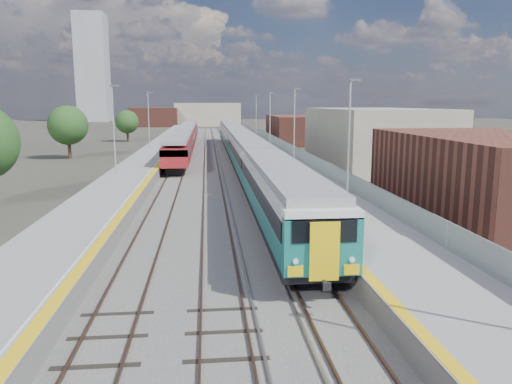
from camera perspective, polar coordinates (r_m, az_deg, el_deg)
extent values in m
plane|color=#47443A|center=(59.61, -3.27, 3.38)|extent=(320.00, 320.00, 0.00)
cube|color=#565451|center=(62.04, -5.45, 3.64)|extent=(10.50, 155.00, 0.06)
cube|color=#4C3323|center=(64.59, -2.77, 4.01)|extent=(0.07, 160.00, 0.14)
cube|color=#4C3323|center=(64.68, -1.49, 4.02)|extent=(0.07, 160.00, 0.14)
cube|color=#4C3323|center=(64.52, -5.88, 3.96)|extent=(0.07, 160.00, 0.14)
cube|color=#4C3323|center=(64.52, -4.60, 3.98)|extent=(0.07, 160.00, 0.14)
cube|color=#4C3323|center=(64.63, -8.99, 3.90)|extent=(0.07, 160.00, 0.14)
cube|color=#4C3323|center=(64.56, -7.71, 3.92)|extent=(0.07, 160.00, 0.14)
cube|color=gray|center=(64.58, -3.06, 3.99)|extent=(0.08, 160.00, 0.10)
cube|color=gray|center=(64.53, -4.30, 3.97)|extent=(0.08, 160.00, 0.10)
cube|color=slate|center=(62.46, 1.46, 4.16)|extent=(4.70, 155.00, 1.00)
cube|color=gray|center=(62.41, 1.46, 4.62)|extent=(4.70, 155.00, 0.03)
cube|color=yellow|center=(62.19, -0.47, 4.63)|extent=(0.40, 155.00, 0.01)
cube|color=gray|center=(62.67, 3.47, 5.18)|extent=(0.06, 155.00, 1.20)
cylinder|color=#9EA0A3|center=(32.50, 10.56, 6.03)|extent=(0.12, 0.12, 7.50)
cube|color=#4C4C4F|center=(32.53, 11.21, 12.45)|extent=(0.70, 0.18, 0.14)
cylinder|color=#9EA0A3|center=(51.98, 4.41, 7.65)|extent=(0.12, 0.12, 7.50)
cube|color=#4C4C4F|center=(52.00, 4.74, 11.67)|extent=(0.70, 0.18, 0.14)
cylinder|color=#9EA0A3|center=(71.75, 1.61, 8.36)|extent=(0.12, 0.12, 7.50)
cube|color=#4C4C4F|center=(71.76, 1.83, 11.27)|extent=(0.70, 0.18, 0.14)
cylinder|color=#9EA0A3|center=(91.62, 0.02, 8.75)|extent=(0.12, 0.12, 7.50)
cube|color=#4C4C4F|center=(91.63, 0.18, 11.03)|extent=(0.70, 0.18, 0.14)
cube|color=slate|center=(62.34, -11.73, 3.94)|extent=(4.30, 155.00, 1.00)
cube|color=gray|center=(62.29, -11.75, 4.41)|extent=(4.30, 155.00, 0.03)
cube|color=yellow|center=(62.11, -10.00, 4.47)|extent=(0.45, 155.00, 0.01)
cube|color=silver|center=(62.14, -10.33, 4.46)|extent=(0.08, 155.00, 0.01)
cylinder|color=#9EA0A3|center=(43.90, -15.95, 6.84)|extent=(0.12, 0.12, 7.50)
cube|color=#4C4C4F|center=(43.82, -15.85, 11.62)|extent=(0.70, 0.18, 0.14)
cylinder|color=#9EA0A3|center=(69.62, -12.17, 8.08)|extent=(0.12, 0.12, 7.50)
cube|color=#4C4C4F|center=(69.57, -12.07, 11.09)|extent=(0.70, 0.18, 0.14)
cube|color=brown|center=(32.03, 25.29, 1.26)|extent=(9.00, 16.00, 5.20)
cube|color=gray|center=(57.32, 13.20, 6.07)|extent=(11.00, 22.00, 6.40)
cube|color=brown|center=(88.62, 4.43, 7.14)|extent=(8.00, 18.00, 4.80)
cube|color=gray|center=(159.18, -5.55, 8.84)|extent=(20.00, 14.00, 7.00)
cube|color=brown|center=(154.99, -11.53, 8.39)|extent=(14.00, 12.00, 5.60)
cube|color=gray|center=(204.06, -18.17, 13.31)|extent=(11.00, 11.00, 40.00)
cube|color=black|center=(27.25, 2.80, -2.89)|extent=(2.68, 19.21, 0.45)
cube|color=#125F5B|center=(27.09, 2.81, -1.26)|extent=(2.78, 19.21, 1.12)
cube|color=black|center=(26.93, 2.83, 0.59)|extent=(2.84, 19.21, 0.77)
cube|color=silver|center=(26.83, 2.84, 1.88)|extent=(2.78, 19.21, 0.47)
cube|color=gray|center=(26.78, 2.85, 2.75)|extent=(2.46, 19.21, 0.39)
cube|color=black|center=(46.55, -0.75, 2.57)|extent=(2.68, 19.21, 0.45)
cube|color=#125F5B|center=(46.45, -0.75, 3.53)|extent=(2.78, 19.21, 1.12)
cube|color=black|center=(46.36, -0.75, 4.62)|extent=(2.84, 19.21, 0.77)
cube|color=silver|center=(46.30, -0.76, 5.37)|extent=(2.78, 19.21, 0.47)
cube|color=gray|center=(46.27, -0.76, 5.88)|extent=(2.46, 19.21, 0.39)
cube|color=black|center=(66.09, -2.22, 4.81)|extent=(2.68, 19.21, 0.45)
cube|color=#125F5B|center=(66.02, -2.22, 5.49)|extent=(2.78, 19.21, 1.12)
cube|color=black|center=(65.96, -2.23, 6.26)|extent=(2.84, 19.21, 0.77)
cube|color=silver|center=(65.92, -2.23, 6.79)|extent=(2.78, 19.21, 0.47)
cube|color=gray|center=(65.90, -2.23, 7.15)|extent=(2.46, 19.21, 0.39)
cube|color=black|center=(85.71, -3.02, 6.03)|extent=(2.68, 19.21, 0.45)
cube|color=#125F5B|center=(85.66, -3.02, 6.55)|extent=(2.78, 19.21, 1.12)
cube|color=black|center=(85.61, -3.03, 7.14)|extent=(2.84, 19.21, 0.77)
cube|color=silver|center=(85.58, -3.03, 7.55)|extent=(2.78, 19.21, 0.47)
cube|color=gray|center=(85.56, -3.03, 7.83)|extent=(2.46, 19.21, 0.39)
cube|color=#125F5B|center=(17.57, 7.56, -6.10)|extent=(2.76, 0.59, 2.07)
cube|color=black|center=(17.12, 7.84, -4.49)|extent=(2.27, 0.06, 0.79)
cube|color=yellow|center=(17.25, 7.83, -6.75)|extent=(1.03, 0.10, 2.07)
cube|color=black|center=(55.95, -8.76, 3.28)|extent=(1.77, 15.03, 0.61)
cube|color=maroon|center=(55.79, -8.80, 4.78)|extent=(2.61, 17.68, 1.86)
cube|color=black|center=(55.75, -8.81, 5.26)|extent=(2.66, 17.68, 0.65)
cube|color=gray|center=(55.68, -8.84, 6.21)|extent=(2.33, 17.68, 0.37)
cube|color=black|center=(74.01, -8.03, 4.96)|extent=(1.77, 15.03, 0.61)
cube|color=maroon|center=(73.90, -8.05, 6.09)|extent=(2.61, 17.68, 1.86)
cube|color=black|center=(73.87, -8.06, 6.45)|extent=(2.66, 17.68, 0.65)
cube|color=gray|center=(73.81, -8.08, 7.17)|extent=(2.33, 17.68, 0.37)
cube|color=black|center=(92.13, -7.58, 5.97)|extent=(1.77, 15.03, 0.61)
cube|color=maroon|center=(92.03, -7.60, 6.88)|extent=(2.61, 17.68, 1.86)
cube|color=black|center=(92.01, -7.61, 7.17)|extent=(2.66, 17.68, 0.65)
cube|color=gray|center=(91.97, -7.62, 7.75)|extent=(2.33, 17.68, 0.37)
cylinder|color=#382619|center=(67.90, -20.54, 4.58)|extent=(0.44, 0.44, 2.35)
sphere|color=#204A1C|center=(67.71, -20.70, 7.16)|extent=(4.96, 4.96, 4.96)
cylinder|color=#382619|center=(95.02, -14.46, 6.20)|extent=(0.44, 0.44, 2.00)
sphere|color=#204A1C|center=(94.89, -14.53, 7.78)|extent=(4.23, 4.23, 4.23)
cylinder|color=#382619|center=(73.75, 14.72, 5.21)|extent=(0.44, 0.44, 2.17)
sphere|color=#204A1C|center=(73.57, 14.82, 7.40)|extent=(4.57, 4.57, 4.57)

